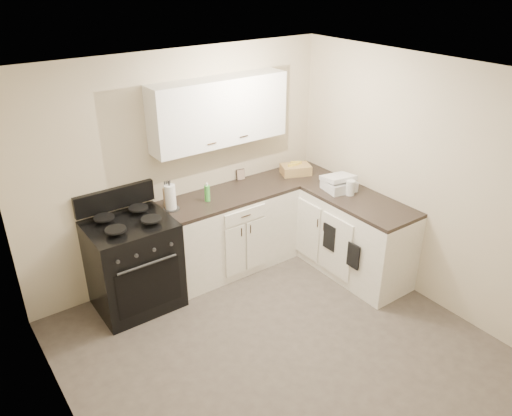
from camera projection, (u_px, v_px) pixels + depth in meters
floor at (281, 352)px, 4.64m from camera, size 3.60×3.60×0.00m
ceiling at (289, 81)px, 3.52m from camera, size 3.60×3.60×0.00m
wall_back at (180, 168)px, 5.39m from camera, size 3.60×0.00×3.60m
wall_right at (424, 183)px, 5.02m from camera, size 0.00×3.60×3.60m
wall_left at (61, 317)px, 3.14m from camera, size 0.00×3.60×3.60m
wall_front at (487, 365)px, 2.77m from camera, size 3.60×0.00×3.60m
base_cabinets_back at (230, 232)px, 5.75m from camera, size 1.55×0.60×0.90m
base_cabinets_right at (337, 228)px, 5.84m from camera, size 0.60×1.90×0.90m
countertop_back at (229, 196)px, 5.54m from camera, size 1.55×0.60×0.04m
countertop_right at (340, 192)px, 5.63m from camera, size 0.60×1.90×0.04m
upper_cabinets at (219, 111)px, 5.24m from camera, size 1.55×0.30×0.70m
stove at (134, 266)px, 5.10m from camera, size 0.83×0.71×1.00m
knife_block at (169, 198)px, 5.18m from camera, size 0.12×0.11×0.21m
paper_towel at (170, 197)px, 5.13m from camera, size 0.12×0.12×0.27m
soap_bottle at (207, 193)px, 5.33m from camera, size 0.08×0.08×0.18m
picture_frame at (241, 174)px, 5.86m from camera, size 0.11×0.05×0.13m
wicker_basket at (296, 169)px, 6.02m from camera, size 0.40×0.34×0.11m
countertop_grill at (339, 185)px, 5.60m from camera, size 0.36×0.35×0.12m
glass_jar at (350, 188)px, 5.48m from camera, size 0.11×0.11×0.17m
oven_mitt_near at (353, 256)px, 5.25m from camera, size 0.02×0.16×0.28m
oven_mitt_far at (330, 237)px, 5.49m from camera, size 0.02×0.17×0.30m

